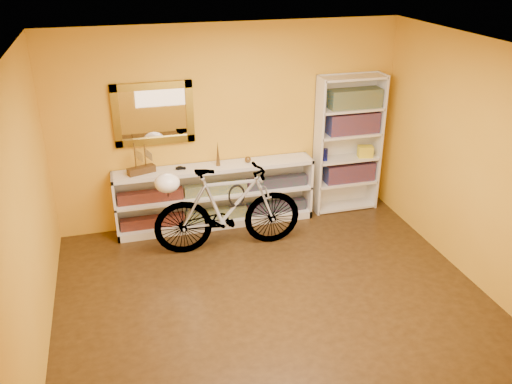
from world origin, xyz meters
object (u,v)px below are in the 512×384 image
object	(u,v)px
console_unit	(216,196)
bookcase	(348,145)
bicycle	(228,208)
helmet	(167,183)

from	to	relation	value
console_unit	bookcase	size ratio (longest dim) A/B	1.37
bookcase	bicycle	size ratio (longest dim) A/B	1.04
console_unit	bicycle	world-z (taller)	bicycle
bicycle	helmet	size ratio (longest dim) A/B	6.27
console_unit	bookcase	world-z (taller)	bookcase
console_unit	bicycle	size ratio (longest dim) A/B	1.42
bookcase	bicycle	world-z (taller)	bookcase
bicycle	helmet	bearing A→B (deg)	90.00
console_unit	bookcase	distance (m)	1.93
helmet	console_unit	bearing A→B (deg)	42.18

